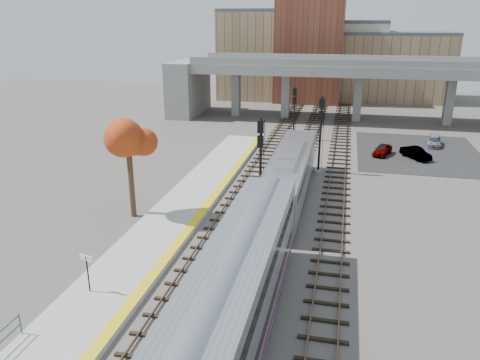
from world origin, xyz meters
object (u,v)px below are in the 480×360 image
at_px(coach, 223,331).
at_px(car_b, 416,153).
at_px(locomotive, 290,174).
at_px(signal_mast_far, 294,114).
at_px(signal_mast_mid, 320,134).
at_px(car_c, 434,141).
at_px(car_a, 382,150).
at_px(tree, 128,140).
at_px(signal_mast_near, 260,164).

bearing_deg(coach, car_b, 72.00).
distance_m(locomotive, signal_mast_far, 21.37).
xyz_separation_m(signal_mast_mid, car_c, (13.22, 13.70, -3.38)).
bearing_deg(car_c, locomotive, -115.36).
relative_size(signal_mast_mid, signal_mast_far, 1.16).
height_order(signal_mast_mid, car_c, signal_mast_mid).
relative_size(car_a, car_b, 0.95).
bearing_deg(car_c, car_b, -104.84).
bearing_deg(car_b, coach, -141.99).
distance_m(signal_mast_far, tree, 29.52).
bearing_deg(locomotive, signal_mast_near, -127.70).
distance_m(coach, signal_mast_mid, 30.64).
bearing_deg(tree, locomotive, 29.38).
bearing_deg(signal_mast_mid, signal_mast_far, 107.14).
xyz_separation_m(tree, car_c, (26.84, 28.18, -5.65)).
bearing_deg(coach, car_a, 77.20).
relative_size(coach, car_b, 6.40).
height_order(car_a, car_c, car_a).
height_order(tree, car_b, tree).
height_order(coach, car_b, coach).
bearing_deg(signal_mast_far, coach, -87.26).
xyz_separation_m(locomotive, car_b, (12.31, 15.29, -1.59)).
distance_m(tree, car_a, 30.88).
bearing_deg(car_a, coach, -82.63).
bearing_deg(coach, signal_mast_far, 92.74).
bearing_deg(signal_mast_far, signal_mast_mid, -72.86).
distance_m(tree, car_b, 32.87).
distance_m(coach, tree, 20.12).
distance_m(coach, car_a, 39.62).
bearing_deg(car_b, locomotive, -162.83).
height_order(locomotive, tree, tree).
xyz_separation_m(signal_mast_mid, tree, (-13.61, -14.49, 2.27)).
height_order(signal_mast_mid, car_a, signal_mast_mid).
relative_size(locomotive, signal_mast_far, 2.83).
xyz_separation_m(signal_mast_far, tree, (-9.51, -27.78, 2.98)).
xyz_separation_m(car_b, car_c, (2.91, 6.35, -0.08)).
bearing_deg(tree, car_a, 47.85).
bearing_deg(locomotive, car_a, 61.24).
distance_m(locomotive, car_a, 18.29).
bearing_deg(signal_mast_near, signal_mast_far, 90.00).
bearing_deg(signal_mast_near, signal_mast_mid, 68.97).
bearing_deg(signal_mast_far, car_c, 1.33).
xyz_separation_m(locomotive, tree, (-11.61, -6.54, 3.98)).
relative_size(locomotive, car_c, 4.87).
height_order(tree, car_a, tree).
bearing_deg(signal_mast_near, car_a, 59.83).
height_order(signal_mast_near, signal_mast_mid, signal_mast_mid).
height_order(signal_mast_mid, signal_mast_far, signal_mast_mid).
distance_m(signal_mast_far, car_a, 12.36).
bearing_deg(tree, car_b, 42.38).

